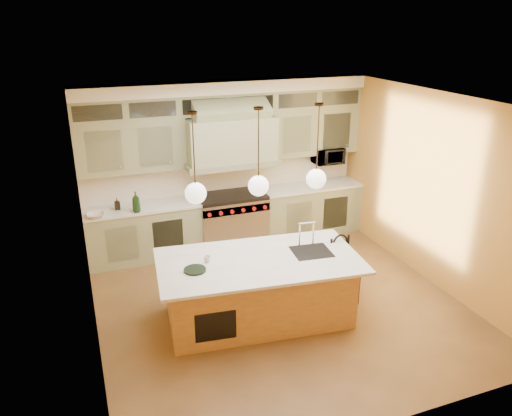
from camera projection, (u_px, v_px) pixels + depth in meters
name	position (u px, v px, depth m)	size (l,w,h in m)	color
floor	(278.00, 303.00, 7.23)	(5.00, 5.00, 0.00)	brown
ceiling	(281.00, 101.00, 6.19)	(5.00, 5.00, 0.00)	white
wall_back	(224.00, 162.00, 8.89)	(5.00, 5.00, 0.00)	#C28935
wall_front	(388.00, 304.00, 4.53)	(5.00, 5.00, 0.00)	#C28935
wall_left	(85.00, 237.00, 5.89)	(5.00, 5.00, 0.00)	#C28935
wall_right	(431.00, 189.00, 7.53)	(5.00, 5.00, 0.00)	#C28935
back_cabinetry	(229.00, 167.00, 8.67)	(5.00, 0.77, 2.90)	gray
range	(231.00, 219.00, 8.93)	(1.20, 0.74, 0.96)	silver
kitchen_island	(259.00, 288.00, 6.71)	(2.78, 1.68, 1.35)	#A36A3A
counter_stool	(344.00, 266.00, 7.08)	(0.40, 0.40, 1.02)	black
microwave	(328.00, 156.00, 9.31)	(0.54, 0.37, 0.30)	black
oil_bottle_a	(136.00, 202.00, 7.96)	(0.13, 0.13, 0.34)	black
oil_bottle_b	(117.00, 204.00, 8.10)	(0.09, 0.09, 0.19)	black
fruit_bowl	(96.00, 215.00, 7.80)	(0.28, 0.28, 0.07)	silver
cup	(207.00, 259.00, 6.42)	(0.09, 0.09, 0.08)	silver
pendant_left	(196.00, 191.00, 5.92)	(0.26, 0.26, 1.11)	#2D2319
pendant_center	(258.00, 184.00, 6.18)	(0.26, 0.26, 1.11)	#2D2319
pendant_right	(316.00, 177.00, 6.44)	(0.26, 0.26, 1.11)	#2D2319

